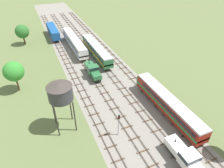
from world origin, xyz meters
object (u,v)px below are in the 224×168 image
(shunter_loco_left_mid, at_px, (93,70))
(freight_boxcar_far_left_farther, at_px, (53,31))
(diesel_railcar_centre_near, at_px, (168,103))
(passenger_coach_left_far, at_px, (74,42))
(signal_post_nearest, at_px, (119,122))
(diesel_railcar_centre_left_midfar, at_px, (96,50))
(water_tower, at_px, (60,92))
(shunter_loco_centre_left_nearest, at_px, (187,158))

(shunter_loco_left_mid, height_order, freight_boxcar_far_left_farther, freight_boxcar_far_left_farther)
(diesel_railcar_centre_near, bearing_deg, passenger_coach_left_far, 103.56)
(passenger_coach_left_far, relative_size, signal_post_nearest, 4.31)
(signal_post_nearest, bearing_deg, diesel_railcar_centre_near, 7.31)
(diesel_railcar_centre_left_midfar, height_order, water_tower, water_tower)
(diesel_railcar_centre_left_midfar, distance_m, signal_post_nearest, 32.31)
(diesel_railcar_centre_left_midfar, bearing_deg, diesel_railcar_centre_near, -81.14)
(diesel_railcar_centre_left_midfar, height_order, passenger_coach_left_far, same)
(freight_boxcar_far_left_farther, bearing_deg, shunter_loco_centre_left_nearest, -81.70)
(passenger_coach_left_far, relative_size, water_tower, 2.19)
(freight_boxcar_far_left_farther, distance_m, water_tower, 49.12)
(diesel_railcar_centre_left_midfar, xyz_separation_m, signal_post_nearest, (-7.02, -31.53, 0.66))
(freight_boxcar_far_left_farther, distance_m, signal_post_nearest, 54.30)
(passenger_coach_left_far, bearing_deg, freight_boxcar_far_left_farther, 108.58)
(shunter_loco_left_mid, bearing_deg, diesel_railcar_centre_near, -64.66)
(diesel_railcar_centre_near, height_order, shunter_loco_left_mid, diesel_railcar_centre_near)
(shunter_loco_centre_left_nearest, distance_m, diesel_railcar_centre_near, 12.33)
(diesel_railcar_centre_left_midfar, height_order, signal_post_nearest, signal_post_nearest)
(diesel_railcar_centre_near, xyz_separation_m, freight_boxcar_far_left_farther, (-14.04, 52.74, -0.15))
(passenger_coach_left_far, bearing_deg, diesel_railcar_centre_near, -76.44)
(water_tower, bearing_deg, passenger_coach_left_far, 72.66)
(diesel_railcar_centre_near, height_order, water_tower, water_tower)
(shunter_loco_left_mid, xyz_separation_m, signal_post_nearest, (-2.34, -21.27, 1.25))
(diesel_railcar_centre_left_midfar, relative_size, passenger_coach_left_far, 0.93)
(diesel_railcar_centre_left_midfar, xyz_separation_m, freight_boxcar_far_left_farther, (-9.36, 22.70, -0.15))
(shunter_loco_left_mid, relative_size, diesel_railcar_centre_left_midfar, 0.41)
(passenger_coach_left_far, bearing_deg, shunter_loco_centre_left_nearest, -84.67)
(freight_boxcar_far_left_farther, bearing_deg, diesel_railcar_centre_left_midfar, -67.60)
(freight_boxcar_far_left_farther, xyz_separation_m, signal_post_nearest, (2.33, -54.24, 0.81))
(signal_post_nearest, bearing_deg, shunter_loco_left_mid, 83.72)
(diesel_railcar_centre_near, distance_m, passenger_coach_left_far, 39.94)
(diesel_railcar_centre_left_midfar, bearing_deg, shunter_loco_left_mid, -114.53)
(diesel_railcar_centre_left_midfar, relative_size, freight_boxcar_far_left_farther, 1.46)
(shunter_loco_centre_left_nearest, relative_size, diesel_railcar_centre_near, 0.41)
(shunter_loco_centre_left_nearest, distance_m, freight_boxcar_far_left_farther, 64.81)
(shunter_loco_centre_left_nearest, distance_m, signal_post_nearest, 12.20)
(freight_boxcar_far_left_farther, xyz_separation_m, water_tower, (-6.09, -48.39, 5.88))
(freight_boxcar_far_left_farther, height_order, water_tower, water_tower)
(freight_boxcar_far_left_farther, bearing_deg, diesel_railcar_centre_near, -75.09)
(shunter_loco_centre_left_nearest, height_order, freight_boxcar_far_left_farther, freight_boxcar_far_left_farther)
(passenger_coach_left_far, distance_m, water_tower, 36.57)
(shunter_loco_left_mid, bearing_deg, water_tower, -124.92)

